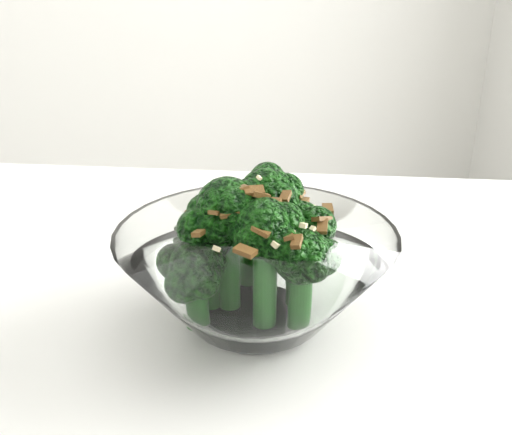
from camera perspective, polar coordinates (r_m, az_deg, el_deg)
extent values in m
cube|color=white|center=(0.43, -12.67, -14.94)|extent=(1.41, 1.19, 0.04)
cylinder|color=white|center=(0.44, 0.00, -9.97)|extent=(0.08, 0.08, 0.01)
cylinder|color=#1A5516|center=(0.40, 0.89, -6.84)|extent=(0.02, 0.02, 0.07)
sphere|color=#144E0E|center=(0.38, 0.93, -1.11)|extent=(0.04, 0.04, 0.04)
cylinder|color=#1A5516|center=(0.41, -5.92, -8.52)|extent=(0.02, 0.02, 0.04)
sphere|color=#144E0E|center=(0.39, -6.09, -5.06)|extent=(0.04, 0.04, 0.04)
cylinder|color=#1A5516|center=(0.43, 1.10, -3.67)|extent=(0.02, 0.02, 0.07)
sphere|color=#144E0E|center=(0.41, 1.15, 2.09)|extent=(0.04, 0.04, 0.04)
cylinder|color=#1A5516|center=(0.40, 4.42, -8.14)|extent=(0.02, 0.02, 0.05)
sphere|color=#144E0E|center=(0.38, 4.58, -3.83)|extent=(0.04, 0.04, 0.04)
cylinder|color=#1A5516|center=(0.46, 4.07, -4.59)|extent=(0.02, 0.02, 0.04)
sphere|color=#144E0E|center=(0.44, 4.17, -1.35)|extent=(0.04, 0.04, 0.04)
cylinder|color=#1A5516|center=(0.46, -0.83, -4.30)|extent=(0.02, 0.02, 0.04)
sphere|color=#144E0E|center=(0.45, -0.85, -0.96)|extent=(0.04, 0.04, 0.04)
cylinder|color=#1A5516|center=(0.43, 4.15, -5.52)|extent=(0.02, 0.02, 0.05)
sphere|color=#144E0E|center=(0.41, 4.29, -1.05)|extent=(0.04, 0.04, 0.04)
cylinder|color=#1A5516|center=(0.42, -4.68, -5.93)|extent=(0.02, 0.02, 0.05)
sphere|color=#144E0E|center=(0.41, -4.84, -1.56)|extent=(0.04, 0.04, 0.04)
cylinder|color=#1A5516|center=(0.42, -2.75, -4.90)|extent=(0.02, 0.02, 0.07)
sphere|color=#144E0E|center=(0.40, -2.87, 0.89)|extent=(0.05, 0.05, 0.05)
cube|color=brown|center=(0.41, -2.32, 2.84)|extent=(0.02, 0.01, 0.00)
cube|color=brown|center=(0.42, -3.00, 2.38)|extent=(0.01, 0.01, 0.01)
cube|color=brown|center=(0.38, 2.95, 2.11)|extent=(0.01, 0.01, 0.01)
cube|color=brown|center=(0.42, -4.47, 2.22)|extent=(0.01, 0.01, 0.01)
cube|color=brown|center=(0.44, -0.37, 2.42)|extent=(0.01, 0.01, 0.01)
cube|color=brown|center=(0.42, 1.84, 3.22)|extent=(0.01, 0.02, 0.01)
cube|color=brown|center=(0.44, -2.71, 2.02)|extent=(0.01, 0.01, 0.01)
cube|color=brown|center=(0.42, -1.32, 3.11)|extent=(0.02, 0.01, 0.00)
cube|color=brown|center=(0.40, -2.73, 3.05)|extent=(0.02, 0.01, 0.01)
cube|color=brown|center=(0.36, 4.09, -2.41)|extent=(0.01, 0.01, 0.01)
cube|color=brown|center=(0.37, -5.78, -1.57)|extent=(0.01, 0.01, 0.01)
cube|color=brown|center=(0.41, -1.60, 3.02)|extent=(0.01, 0.01, 0.01)
cube|color=brown|center=(0.40, 3.46, 2.57)|extent=(0.01, 0.01, 0.01)
cube|color=brown|center=(0.42, -5.22, 1.05)|extent=(0.01, 0.01, 0.00)
cube|color=brown|center=(0.38, -0.20, 2.70)|extent=(0.01, 0.01, 0.01)
cube|color=brown|center=(0.35, -1.08, -3.37)|extent=(0.02, 0.02, 0.00)
cube|color=brown|center=(0.42, 6.25, 0.68)|extent=(0.01, 0.01, 0.01)
cube|color=brown|center=(0.44, 3.47, 2.41)|extent=(0.02, 0.01, 0.01)
cube|color=brown|center=(0.37, -2.58, 0.43)|extent=(0.01, 0.01, 0.01)
cube|color=brown|center=(0.44, 3.81, 1.68)|extent=(0.01, 0.01, 0.00)
cube|color=brown|center=(0.39, 6.61, -0.14)|extent=(0.02, 0.01, 0.01)
cube|color=brown|center=(0.45, 0.71, 2.16)|extent=(0.01, 0.01, 0.01)
cube|color=brown|center=(0.40, 6.84, -0.38)|extent=(0.01, 0.01, 0.01)
cube|color=brown|center=(0.38, 0.53, 2.25)|extent=(0.01, 0.01, 0.01)
cube|color=brown|center=(0.44, 3.12, 2.12)|extent=(0.01, 0.01, 0.01)
cube|color=brown|center=(0.42, 7.19, 0.86)|extent=(0.01, 0.01, 0.00)
cube|color=brown|center=(0.39, -2.04, 3.50)|extent=(0.01, 0.01, 0.01)
cube|color=brown|center=(0.38, 6.65, -0.88)|extent=(0.01, 0.01, 0.01)
cube|color=brown|center=(0.45, 0.41, 2.02)|extent=(0.01, 0.01, 0.01)
cube|color=brown|center=(0.38, -0.87, 2.52)|extent=(0.01, 0.02, 0.01)
cube|color=brown|center=(0.42, 3.32, 2.26)|extent=(0.01, 0.01, 0.01)
cube|color=brown|center=(0.42, 2.45, 2.87)|extent=(0.01, 0.01, 0.01)
cube|color=brown|center=(0.41, -3.25, 2.45)|extent=(0.01, 0.01, 0.01)
cube|color=brown|center=(0.42, 3.54, 2.18)|extent=(0.01, 0.01, 0.01)
cube|color=brown|center=(0.42, 3.43, 2.08)|extent=(0.01, 0.01, 0.00)
cube|color=brown|center=(0.45, 1.68, 2.01)|extent=(0.01, 0.01, 0.01)
cube|color=brown|center=(0.40, -6.91, -0.01)|extent=(0.01, 0.01, 0.01)
cube|color=brown|center=(0.40, 2.21, 3.14)|extent=(0.01, 0.01, 0.01)
cube|color=brown|center=(0.45, -2.42, 1.99)|extent=(0.02, 0.01, 0.01)
cube|color=brown|center=(0.36, 3.24, -1.79)|extent=(0.01, 0.01, 0.01)
cube|color=brown|center=(0.36, 0.52, -1.35)|extent=(0.01, 0.01, 0.01)
cube|color=brown|center=(0.37, 0.35, 1.21)|extent=(0.01, 0.01, 0.01)
cube|color=brown|center=(0.38, -1.37, 3.00)|extent=(0.01, 0.01, 0.01)
cube|color=brown|center=(0.43, -5.87, 1.20)|extent=(0.01, 0.01, 0.00)
cube|color=brown|center=(0.41, 0.94, 3.30)|extent=(0.02, 0.01, 0.01)
cube|color=brown|center=(0.43, -1.74, 2.92)|extent=(0.01, 0.01, 0.01)
cube|color=brown|center=(0.37, 1.75, 1.39)|extent=(0.01, 0.02, 0.00)
cube|color=brown|center=(0.38, -3.88, 0.56)|extent=(0.01, 0.01, 0.01)
cube|color=brown|center=(0.42, 4.69, 1.66)|extent=(0.01, 0.01, 0.00)
cube|color=brown|center=(0.42, 4.27, 2.31)|extent=(0.01, 0.01, 0.00)
cube|color=brown|center=(0.43, -6.27, 0.84)|extent=(0.01, 0.01, 0.01)
cube|color=beige|center=(0.43, -5.47, 1.17)|extent=(0.00, 0.00, 0.00)
cube|color=beige|center=(0.41, 1.60, 3.60)|extent=(0.01, 0.01, 0.00)
cube|color=beige|center=(0.41, 2.24, 2.93)|extent=(0.01, 0.01, 0.01)
cube|color=beige|center=(0.36, -3.96, -3.13)|extent=(0.01, 0.01, 0.01)
cube|color=beige|center=(0.41, -0.43, 3.42)|extent=(0.01, 0.01, 0.00)
cube|color=beige|center=(0.44, 0.51, 2.85)|extent=(0.01, 0.01, 0.00)
cube|color=beige|center=(0.40, -6.08, 0.41)|extent=(0.00, 0.01, 0.01)
cube|color=beige|center=(0.42, 0.58, 3.25)|extent=(0.00, 0.01, 0.00)
cube|color=beige|center=(0.37, 4.76, -0.79)|extent=(0.01, 0.01, 0.00)
cube|color=beige|center=(0.37, 3.66, 0.27)|extent=(0.01, 0.01, 0.01)
cube|color=beige|center=(0.42, 5.78, 1.08)|extent=(0.00, 0.00, 0.00)
cube|color=beige|center=(0.43, -1.04, 2.71)|extent=(0.00, 0.00, 0.00)
cube|color=beige|center=(0.38, 0.31, 4.00)|extent=(0.00, 0.00, 0.00)
cube|color=beige|center=(0.36, 3.70, -1.45)|extent=(0.00, 0.01, 0.00)
cube|color=beige|center=(0.43, -5.07, 1.41)|extent=(0.00, 0.00, 0.00)
cube|color=beige|center=(0.37, 0.97, 0.80)|extent=(0.00, 0.00, 0.00)
cube|color=beige|center=(0.38, -3.12, 1.74)|extent=(0.01, 0.01, 0.00)
cube|color=beige|center=(0.43, -4.37, 2.23)|extent=(0.01, 0.01, 0.00)
cube|color=beige|center=(0.39, -6.99, -0.26)|extent=(0.00, 0.00, 0.00)
cube|color=beige|center=(0.40, -2.88, 2.80)|extent=(0.00, 0.00, 0.00)
cube|color=beige|center=(0.41, 0.03, 3.82)|extent=(0.00, 0.01, 0.00)
cube|color=beige|center=(0.38, 5.68, -1.14)|extent=(0.01, 0.01, 0.00)
cube|color=beige|center=(0.36, 2.00, -2.72)|extent=(0.01, 0.01, 0.01)
cube|color=beige|center=(0.42, -1.66, 3.07)|extent=(0.00, 0.00, 0.00)
cube|color=beige|center=(0.40, 1.23, 3.55)|extent=(0.00, 0.01, 0.00)
cube|color=beige|center=(0.40, 2.61, 2.97)|extent=(0.00, 0.00, 0.00)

